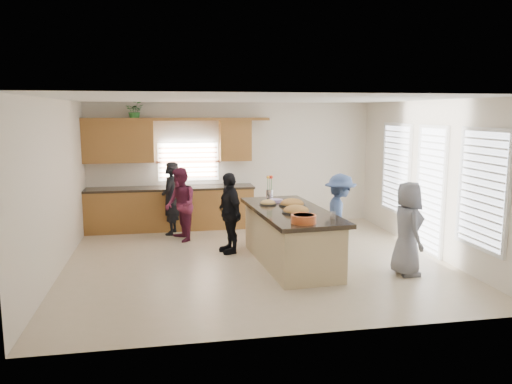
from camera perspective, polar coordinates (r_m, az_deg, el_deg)
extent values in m
plane|color=#CAB396|center=(8.87, -0.06, -7.84)|extent=(6.50, 6.50, 0.00)
cube|color=silver|center=(11.50, -2.75, 3.20)|extent=(6.50, 0.02, 2.80)
cube|color=silver|center=(5.68, 5.39, -3.01)|extent=(6.50, 0.02, 2.80)
cube|color=silver|center=(8.60, -21.88, 0.53)|extent=(0.02, 6.00, 2.80)
cube|color=silver|center=(9.68, 19.23, 1.57)|extent=(0.02, 6.00, 2.80)
cube|color=white|center=(8.48, -0.06, 10.56)|extent=(6.50, 6.00, 0.02)
cube|color=olive|center=(11.24, -9.72, -1.96)|extent=(3.65, 0.62, 0.90)
cube|color=black|center=(11.16, -9.79, 0.43)|extent=(3.70, 0.65, 0.05)
cube|color=olive|center=(11.22, -15.46, 5.55)|extent=(1.50, 0.36, 0.90)
cube|color=olive|center=(11.29, -2.39, 5.89)|extent=(0.70, 0.36, 0.90)
cube|color=olive|center=(11.17, -8.97, 8.22)|extent=(4.05, 0.40, 0.06)
cube|color=brown|center=(11.37, -7.73, 3.44)|extent=(1.35, 0.08, 0.85)
cube|color=white|center=(10.81, 15.71, 2.62)|extent=(0.06, 1.10, 1.75)
cube|color=white|center=(9.61, 19.30, 0.16)|extent=(0.06, 0.85, 2.25)
cube|color=white|center=(8.32, 24.47, 0.27)|extent=(0.06, 1.10, 1.75)
cube|color=tan|center=(8.62, 3.95, -5.32)|extent=(1.17, 2.56, 0.88)
cube|color=black|center=(8.51, 3.99, -2.23)|extent=(1.33, 2.77, 0.07)
cube|color=black|center=(8.73, 3.92, -7.87)|extent=(1.08, 2.48, 0.08)
cylinder|color=black|center=(8.24, 4.61, -2.28)|extent=(0.47, 0.47, 0.02)
ellipsoid|color=#BF883C|center=(8.24, 4.61, -2.16)|extent=(0.43, 0.43, 0.19)
cylinder|color=black|center=(8.86, 4.15, -1.46)|extent=(0.47, 0.47, 0.02)
ellipsoid|color=#BF883C|center=(8.86, 4.15, -1.35)|extent=(0.42, 0.42, 0.19)
cylinder|color=black|center=(8.91, 1.36, -1.38)|extent=(0.31, 0.31, 0.02)
ellipsoid|color=tan|center=(8.91, 1.37, -1.27)|extent=(0.28, 0.28, 0.12)
cylinder|color=#C05123|center=(7.47, 5.46, -3.08)|extent=(0.38, 0.38, 0.13)
cylinder|color=beige|center=(7.46, 5.47, -2.75)|extent=(0.31, 0.31, 0.04)
cylinder|color=white|center=(7.83, 8.79, -2.64)|extent=(0.08, 0.08, 0.11)
cylinder|color=#9D82BD|center=(9.20, 2.29, -0.98)|extent=(0.25, 0.25, 0.05)
cylinder|color=silver|center=(9.48, 1.57, -0.26)|extent=(0.13, 0.13, 0.18)
imported|color=#317C32|center=(11.18, -13.65, 9.00)|extent=(0.41, 0.37, 0.42)
imported|color=black|center=(10.73, -9.74, -0.72)|extent=(0.48, 0.63, 1.55)
imported|color=#5D1B33|center=(10.14, -8.63, -1.44)|extent=(0.74, 0.85, 1.49)
imported|color=black|center=(9.22, -3.05, -2.39)|extent=(0.58, 0.94, 1.50)
imported|color=#394F7D|center=(9.07, 9.56, -2.67)|extent=(0.73, 1.06, 1.50)
imported|color=slate|center=(8.31, 16.91, -4.02)|extent=(0.53, 0.77, 1.51)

